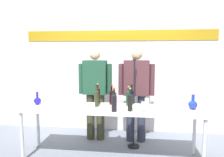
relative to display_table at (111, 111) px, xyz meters
The scene contains 24 objects.
ground_plane 0.71m from the display_table, ahead, with size 10.00×10.00×0.00m, color slate.
back_wall 1.47m from the display_table, 90.00° to the left, with size 5.28×0.11×3.00m.
display_table is the anchor object (origin of this frame).
decanter_blue_left 1.16m from the display_table, behind, with size 0.11×0.11×0.20m.
decanter_blue_right 1.17m from the display_table, ahead, with size 0.13×0.13×0.21m.
presenter_left 0.78m from the display_table, 118.92° to the left, with size 0.60×0.22×1.63m.
presenter_right 0.79m from the display_table, 61.08° to the left, with size 0.62×0.22×1.65m.
wine_bottle_0 0.40m from the display_table, 134.11° to the left, with size 0.07×0.07×0.31m.
wine_bottle_1 0.29m from the display_table, 71.11° to the right, with size 0.07×0.07×0.32m.
wine_bottle_2 0.19m from the display_table, 24.14° to the left, with size 0.07×0.07×0.30m.
wine_bottle_3 0.27m from the display_table, 93.42° to the left, with size 0.07×0.07×0.31m.
wine_bottle_4 0.29m from the display_table, 169.18° to the left, with size 0.06×0.06×0.33m.
wine_bottle_5 0.42m from the display_table, 39.26° to the left, with size 0.07×0.07×0.31m.
wine_bottle_6 0.38m from the display_table, 28.13° to the right, with size 0.07×0.07×0.32m.
wine_bottle_7 0.35m from the display_table, 31.83° to the left, with size 0.07×0.07×0.30m.
wine_glass_left_0 0.61m from the display_table, behind, with size 0.06×0.06×0.15m.
wine_glass_left_1 0.79m from the display_table, behind, with size 0.07×0.07×0.16m.
wine_glass_left_2 0.85m from the display_table, 163.50° to the right, with size 0.07×0.07×0.17m.
wine_glass_right_0 0.55m from the display_table, ahead, with size 0.06×0.06×0.16m.
wine_glass_right_1 0.55m from the display_table, 27.05° to the right, with size 0.07×0.07×0.15m.
wine_glass_right_2 0.98m from the display_table, ahead, with size 0.07×0.07×0.16m.
wine_glass_right_3 0.78m from the display_table, ahead, with size 0.06×0.06×0.14m.
wine_glass_right_4 0.73m from the display_table, ahead, with size 0.07×0.07×0.16m.
microphone_stand 0.56m from the display_table, 50.57° to the left, with size 0.20×0.20×1.49m.
Camera 1 is at (0.40, -3.06, 1.56)m, focal length 34.66 mm.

